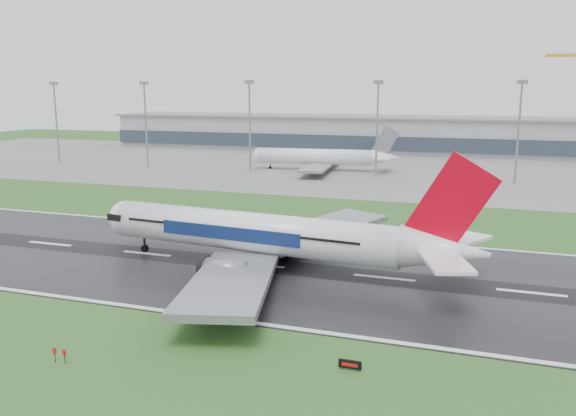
% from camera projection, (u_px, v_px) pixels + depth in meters
% --- Properties ---
extents(ground, '(520.00, 520.00, 0.00)m').
position_uv_depth(ground, '(147.00, 254.00, 97.34)').
color(ground, '#25501D').
rests_on(ground, ground).
extents(runway, '(400.00, 45.00, 0.10)m').
position_uv_depth(runway, '(147.00, 254.00, 97.33)').
color(runway, black).
rests_on(runway, ground).
extents(apron, '(400.00, 130.00, 0.08)m').
position_uv_depth(apron, '(333.00, 165.00, 213.34)').
color(apron, slate).
rests_on(apron, ground).
extents(terminal, '(240.00, 36.00, 15.00)m').
position_uv_depth(terminal, '(365.00, 134.00, 267.54)').
color(terminal, gray).
rests_on(terminal, ground).
extents(main_airliner, '(67.52, 64.85, 18.37)m').
position_uv_depth(main_airliner, '(275.00, 211.00, 87.02)').
color(main_airliner, white).
rests_on(main_airliner, runway).
extents(parked_airliner, '(56.08, 52.92, 15.07)m').
position_uv_depth(parked_airliner, '(321.00, 148.00, 198.78)').
color(parked_airliner, white).
rests_on(parked_airliner, apron).
extents(runway_sign, '(2.26, 0.97, 1.04)m').
position_uv_depth(runway_sign, '(350.00, 365.00, 56.77)').
color(runway_sign, black).
rests_on(runway_sign, ground).
extents(floodmast_0, '(0.64, 0.64, 29.22)m').
position_uv_depth(floodmast_0, '(57.00, 124.00, 219.33)').
color(floodmast_0, gray).
rests_on(floodmast_0, ground).
extents(floodmast_1, '(0.64, 0.64, 29.18)m').
position_uv_depth(floodmast_1, '(146.00, 126.00, 207.01)').
color(floodmast_1, gray).
rests_on(floodmast_1, ground).
extents(floodmast_2, '(0.64, 0.64, 29.35)m').
position_uv_depth(floodmast_2, '(250.00, 128.00, 194.32)').
color(floodmast_2, gray).
rests_on(floodmast_2, ground).
extents(floodmast_3, '(0.64, 0.64, 29.04)m').
position_uv_depth(floodmast_3, '(377.00, 132.00, 180.79)').
color(floodmast_3, gray).
rests_on(floodmast_3, ground).
extents(floodmast_4, '(0.64, 0.64, 28.94)m').
position_uv_depth(floodmast_4, '(518.00, 135.00, 167.79)').
color(floodmast_4, gray).
rests_on(floodmast_4, ground).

